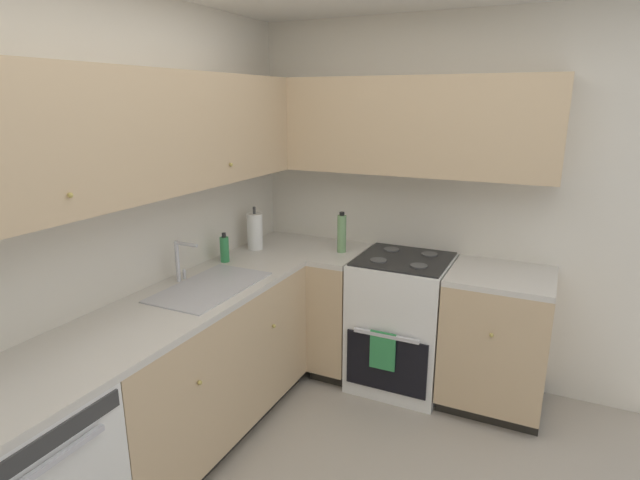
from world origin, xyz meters
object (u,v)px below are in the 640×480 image
object	(u,v)px
oven_range	(401,321)
soap_bottle	(225,249)
paper_towel_roll	(255,231)
oil_bottle	(342,233)

from	to	relation	value
oven_range	soap_bottle	distance (m)	1.32
paper_towel_roll	oil_bottle	xyz separation A→B (m)	(0.20, -0.59, 0.01)
soap_bottle	oil_bottle	distance (m)	0.82
oven_range	paper_towel_roll	world-z (taller)	paper_towel_roll
oven_range	soap_bottle	size ratio (longest dim) A/B	5.39
soap_bottle	paper_towel_roll	world-z (taller)	paper_towel_roll
paper_towel_roll	oil_bottle	distance (m)	0.63
oven_range	paper_towel_roll	size ratio (longest dim) A/B	3.34
soap_bottle	oil_bottle	xyz separation A→B (m)	(0.54, -0.61, 0.05)
soap_bottle	oil_bottle	world-z (taller)	oil_bottle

